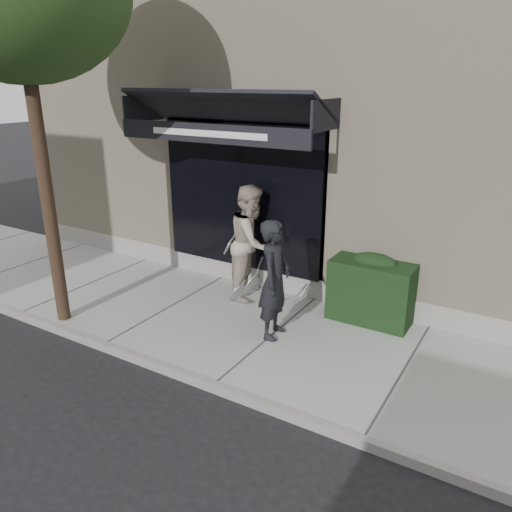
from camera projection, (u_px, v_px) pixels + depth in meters
The scene contains 7 objects.
ground at pixel (273, 341), 7.71m from camera, with size 80.00×80.00×0.00m, color black.
sidewalk at pixel (273, 337), 7.69m from camera, with size 20.00×3.00×0.12m, color #9D9D98.
curb at pixel (215, 387), 6.43m from camera, with size 20.00×0.10×0.14m, color gray.
building_facade at pixel (386, 132), 10.79m from camera, with size 14.30×8.04×5.64m.
hedge at pixel (372, 289), 7.96m from camera, with size 1.30×0.70×1.14m.
pedestrian_front at pixel (274, 280), 7.34m from camera, with size 0.84×0.86×1.82m.
pedestrian_back at pixel (252, 242), 8.72m from camera, with size 0.97×1.13×2.02m.
Camera 1 is at (3.30, -5.97, 3.83)m, focal length 35.00 mm.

